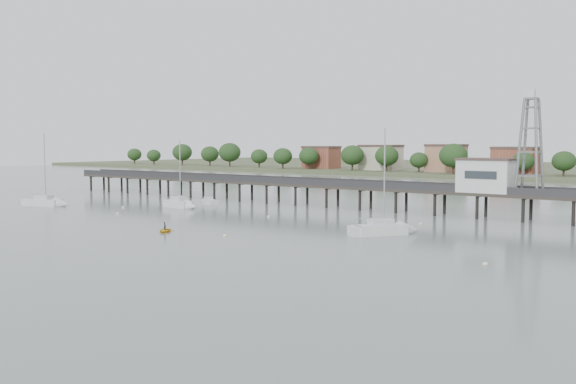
% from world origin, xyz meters
% --- Properties ---
extents(ground_plane, '(500.00, 500.00, 0.00)m').
position_xyz_m(ground_plane, '(0.00, 0.00, 0.00)').
color(ground_plane, slate).
rests_on(ground_plane, ground).
extents(pier, '(150.00, 5.00, 5.50)m').
position_xyz_m(pier, '(0.00, 60.00, 3.79)').
color(pier, '#2D2823').
rests_on(pier, ground).
extents(pier_building, '(8.40, 5.40, 5.30)m').
position_xyz_m(pier_building, '(25.00, 60.00, 6.67)').
color(pier_building, silver).
rests_on(pier_building, ground).
extents(lattice_tower, '(3.20, 3.20, 15.50)m').
position_xyz_m(lattice_tower, '(31.50, 60.00, 11.10)').
color(lattice_tower, slate).
rests_on(lattice_tower, ground).
extents(sailboat_b, '(7.97, 3.12, 12.88)m').
position_xyz_m(sailboat_b, '(-23.65, 42.15, 0.64)').
color(sailboat_b, silver).
rests_on(sailboat_b, ground).
extents(sailboat_a, '(9.01, 5.36, 14.28)m').
position_xyz_m(sailboat_a, '(-45.73, 29.70, 0.64)').
color(sailboat_a, silver).
rests_on(sailboat_a, ground).
extents(sailboat_c, '(6.97, 8.62, 14.31)m').
position_xyz_m(sailboat_c, '(21.88, 35.05, 0.64)').
color(sailboat_c, silver).
rests_on(sailboat_c, ground).
extents(white_tender, '(4.38, 3.19, 1.57)m').
position_xyz_m(white_tender, '(-24.69, 50.06, 0.49)').
color(white_tender, silver).
rests_on(white_tender, ground).
extents(yellow_dinghy, '(2.08, 1.59, 2.90)m').
position_xyz_m(yellow_dinghy, '(-2.75, 19.12, 0.00)').
color(yellow_dinghy, gold).
rests_on(yellow_dinghy, ground).
extents(dinghy_occupant, '(0.60, 1.15, 0.26)m').
position_xyz_m(dinghy_occupant, '(-2.75, 19.12, 0.00)').
color(dinghy_occupant, black).
rests_on(dinghy_occupant, ground).
extents(mooring_buoys, '(72.36, 26.19, 0.39)m').
position_xyz_m(mooring_buoys, '(0.85, 32.53, 0.08)').
color(mooring_buoys, '#F5F6BF').
rests_on(mooring_buoys, ground).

